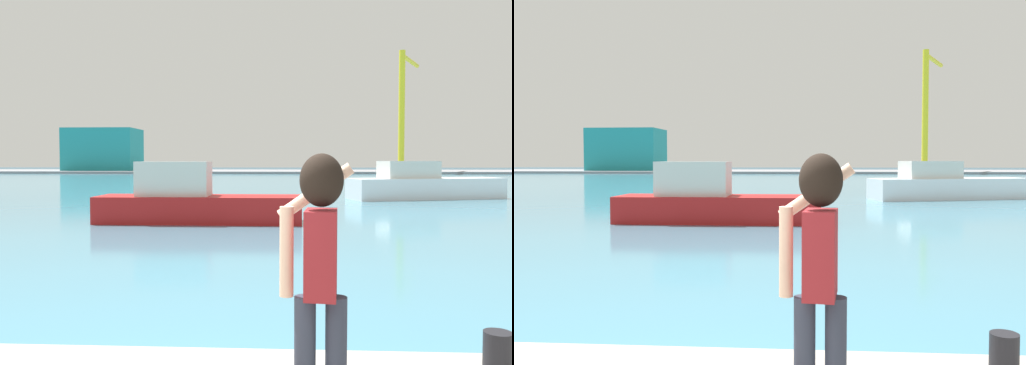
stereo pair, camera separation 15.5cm
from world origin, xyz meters
The scene contains 9 objects.
ground_plane centered at (0.00, 50.00, 0.00)m, with size 220.00×220.00×0.00m, color #334751.
harbor_water centered at (0.00, 52.00, 0.01)m, with size 140.00×100.00×0.02m, color teal.
far_shore_dock centered at (0.00, 92.00, 0.19)m, with size 140.00×20.00×0.38m, color gray.
person_photographer centered at (1.16, 0.72, 1.59)m, with size 0.53×0.56×1.74m.
harbor_bollard centered at (2.66, 1.62, 0.68)m, with size 0.23×0.23×0.31m, color black.
boat_moored centered at (-2.31, 15.70, 0.76)m, with size 7.21×1.96×2.16m.
boat_moored_2 centered at (8.87, 27.65, 0.81)m, with size 9.26×4.67×2.16m.
warehouse_left centered at (-32.34, 91.46, 4.20)m, with size 12.62×8.90×7.63m, color teal.
port_crane centered at (20.64, 85.32, 12.25)m, with size 5.71×10.65×19.80m.
Camera 1 is at (0.94, -2.61, 2.22)m, focal length 36.52 mm.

